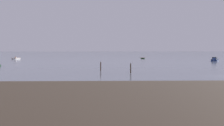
{
  "coord_description": "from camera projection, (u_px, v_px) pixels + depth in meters",
  "views": [
    {
      "loc": [
        -17.91,
        -50.37,
        3.87
      ],
      "look_at": [
        -14.58,
        32.78,
        0.55
      ],
      "focal_mm": 59.7,
      "sensor_mm": 36.0,
      "label": 1
    }
  ],
  "objects": [
    {
      "name": "mooring_post_left",
      "position": [
        101.0,
        66.0,
        64.1
      ],
      "size": [
        0.22,
        0.22,
        1.74
      ],
      "color": "#4A3323",
      "rests_on": "ground"
    },
    {
      "name": "motorboat_moored_2",
      "position": [
        215.0,
        60.0,
        110.79
      ],
      "size": [
        3.67,
        5.15,
        1.86
      ],
      "rotation": [
        0.0,
        0.0,
        4.26
      ],
      "color": "navy",
      "rests_on": "ground"
    },
    {
      "name": "motorboat_moored_0",
      "position": [
        15.0,
        59.0,
        127.77
      ],
      "size": [
        2.55,
        4.47,
        1.45
      ],
      "rotation": [
        0.0,
        0.0,
        4.44
      ],
      "color": "white",
      "rests_on": "ground"
    },
    {
      "name": "mooring_post_near",
      "position": [
        131.0,
        68.0,
        57.9
      ],
      "size": [
        0.22,
        0.22,
        1.73
      ],
      "color": "#443323",
      "rests_on": "ground"
    },
    {
      "name": "rowboat_moored_0",
      "position": [
        143.0,
        58.0,
        137.25
      ],
      "size": [
        1.92,
        3.52,
        0.53
      ],
      "rotation": [
        0.0,
        0.0,
        1.82
      ],
      "color": "#23602D",
      "rests_on": "ground"
    }
  ]
}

